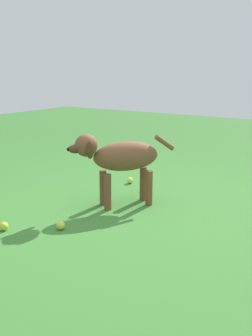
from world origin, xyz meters
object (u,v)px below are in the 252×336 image
at_px(dog, 120,158).
at_px(tennis_ball_2, 4,226).
at_px(tennis_ball_1, 130,180).
at_px(tennis_ball_0, 61,225).

relative_size(dog, tennis_ball_2, 12.24).
relative_size(tennis_ball_1, tennis_ball_2, 1.00).
distance_m(tennis_ball_0, tennis_ball_2, 0.43).
bearing_deg(tennis_ball_0, dog, 85.00).
height_order(tennis_ball_0, tennis_ball_2, same).
bearing_deg(dog, tennis_ball_0, 32.67).
height_order(tennis_ball_0, tennis_ball_1, same).
bearing_deg(tennis_ball_2, dog, 66.87).
xyz_separation_m(dog, tennis_ball_1, (-0.31, 0.63, -0.40)).
xyz_separation_m(tennis_ball_0, tennis_ball_1, (-0.24, 1.34, 0.00)).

